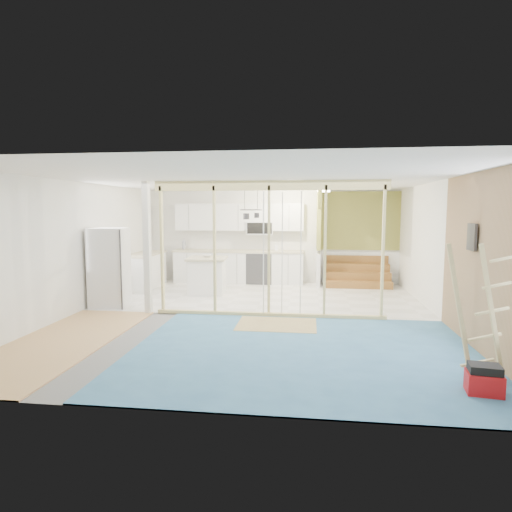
# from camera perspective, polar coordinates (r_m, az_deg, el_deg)

# --- Properties ---
(room) EXTENTS (7.01, 8.01, 2.61)m
(room) POSITION_cam_1_polar(r_m,az_deg,el_deg) (8.12, -0.37, 0.88)
(room) COLOR slate
(room) RESTS_ON ground
(floor_overlays) EXTENTS (7.00, 8.00, 0.03)m
(floor_overlays) POSITION_cam_1_polar(r_m,az_deg,el_deg) (8.39, 0.19, -7.89)
(floor_overlays) COLOR silver
(floor_overlays) RESTS_ON room
(stud_frame) EXTENTS (4.66, 0.14, 2.60)m
(stud_frame) POSITION_cam_1_polar(r_m,az_deg,el_deg) (8.13, -2.07, 2.94)
(stud_frame) COLOR #E6D88D
(stud_frame) RESTS_ON room
(base_cabinets) EXTENTS (4.45, 2.24, 0.93)m
(base_cabinets) POSITION_cam_1_polar(r_m,az_deg,el_deg) (11.79, -6.00, -1.57)
(base_cabinets) COLOR white
(base_cabinets) RESTS_ON room
(upper_cabinets) EXTENTS (3.60, 0.41, 0.85)m
(upper_cabinets) POSITION_cam_1_polar(r_m,az_deg,el_deg) (11.98, -1.98, 5.07)
(upper_cabinets) COLOR white
(upper_cabinets) RESTS_ON room
(green_partition) EXTENTS (2.25, 1.51, 2.60)m
(green_partition) POSITION_cam_1_polar(r_m,az_deg,el_deg) (11.77, 11.92, 0.65)
(green_partition) COLOR olive
(green_partition) RESTS_ON room
(pot_rack) EXTENTS (0.52, 0.52, 0.72)m
(pot_rack) POSITION_cam_1_polar(r_m,az_deg,el_deg) (10.00, -0.70, 5.87)
(pot_rack) COLOR black
(pot_rack) RESTS_ON room
(sheathing_panel) EXTENTS (0.02, 4.00, 2.60)m
(sheathing_panel) POSITION_cam_1_polar(r_m,az_deg,el_deg) (6.53, 28.87, -1.17)
(sheathing_panel) COLOR #A17857
(sheathing_panel) RESTS_ON room
(electrical_panel) EXTENTS (0.04, 0.30, 0.40)m
(electrical_panel) POSITION_cam_1_polar(r_m,az_deg,el_deg) (7.04, 26.84, 2.27)
(electrical_panel) COLOR #3D3D43
(electrical_panel) RESTS_ON room
(ceiling_light) EXTENTS (0.32, 0.32, 0.08)m
(ceiling_light) POSITION_cam_1_polar(r_m,az_deg,el_deg) (11.03, 9.01, 8.65)
(ceiling_light) COLOR #FFEABF
(ceiling_light) RESTS_ON room
(fridge) EXTENTS (0.82, 0.79, 1.67)m
(fridge) POSITION_cam_1_polar(r_m,az_deg,el_deg) (9.51, -18.91, -1.48)
(fridge) COLOR silver
(fridge) RESTS_ON room
(island) EXTENTS (0.99, 0.99, 0.90)m
(island) POSITION_cam_1_polar(r_m,az_deg,el_deg) (10.48, -6.51, -2.65)
(island) COLOR white
(island) RESTS_ON room
(bowl) EXTENTS (0.28, 0.28, 0.06)m
(bowl) POSITION_cam_1_polar(r_m,az_deg,el_deg) (10.51, -6.55, 0.02)
(bowl) COLOR silver
(bowl) RESTS_ON island
(soap_bottle_a) EXTENTS (0.16, 0.16, 0.31)m
(soap_bottle_a) POSITION_cam_1_polar(r_m,az_deg,el_deg) (12.39, -9.58, 1.62)
(soap_bottle_a) COLOR #9EA1B0
(soap_bottle_a) RESTS_ON base_cabinets
(soap_bottle_b) EXTENTS (0.12, 0.12, 0.21)m
(soap_bottle_b) POSITION_cam_1_polar(r_m,az_deg,el_deg) (11.85, 2.70, 1.26)
(soap_bottle_b) COLOR white
(soap_bottle_b) RESTS_ON base_cabinets
(toolbox) EXTENTS (0.40, 0.32, 0.35)m
(toolbox) POSITION_cam_1_polar(r_m,az_deg,el_deg) (5.54, 28.14, -14.44)
(toolbox) COLOR #A80F12
(toolbox) RESTS_ON room
(ladder) EXTENTS (0.89, 0.09, 1.65)m
(ladder) POSITION_cam_1_polar(r_m,az_deg,el_deg) (5.74, 27.70, -6.66)
(ladder) COLOR tan
(ladder) RESTS_ON room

